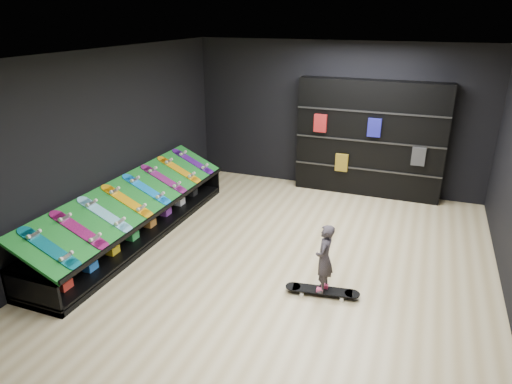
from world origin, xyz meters
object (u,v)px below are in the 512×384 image
(display_rack, at_px, (137,222))
(back_shelving, at_px, (369,139))
(floor_skateboard, at_px, (322,292))
(child, at_px, (323,271))

(display_rack, height_order, back_shelving, back_shelving)
(display_rack, height_order, floor_skateboard, display_rack)
(child, bearing_deg, back_shelving, -179.40)
(floor_skateboard, height_order, child, child)
(display_rack, distance_m, child, 3.36)
(back_shelving, distance_m, child, 4.01)
(back_shelving, height_order, floor_skateboard, back_shelving)
(back_shelving, bearing_deg, child, -89.61)
(floor_skateboard, distance_m, child, 0.33)
(child, bearing_deg, floor_skateboard, 180.00)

